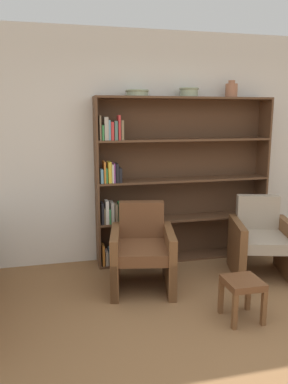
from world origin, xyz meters
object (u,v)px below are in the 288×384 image
(bowl_copper, at_px, (137,92))
(vase_tall, at_px, (231,90))
(armchair_leather, at_px, (142,251))
(footstool, at_px, (243,288))
(armchair_cushioned, at_px, (261,240))
(bookshelf, at_px, (170,184))
(bowl_terracotta, at_px, (189,92))

(bowl_copper, relative_size, vase_tall, 1.37)
(bowl_copper, distance_m, vase_tall, 1.16)
(bowl_copper, xyz_separation_m, armchair_leather, (-0.10, -0.67, -1.64))
(bowl_copper, bearing_deg, footstool, -68.33)
(vase_tall, distance_m, armchair_leather, 2.20)
(vase_tall, relative_size, footstool, 0.53)
(bowl_copper, distance_m, armchair_cushioned, 2.18)
(bookshelf, bearing_deg, footstool, -82.97)
(footstool, bearing_deg, bowl_copper, 111.67)
(bookshelf, relative_size, bowl_copper, 7.92)
(bookshelf, bearing_deg, bowl_copper, -176.18)
(vase_tall, height_order, armchair_leather, vase_tall)
(vase_tall, bearing_deg, bowl_copper, 180.00)
(bowl_copper, height_order, vase_tall, vase_tall)
(vase_tall, xyz_separation_m, footstool, (-0.56, -1.52, -1.78))
(bowl_terracotta, bearing_deg, vase_tall, 0.00)
(armchair_leather, bearing_deg, armchair_cushioned, -168.88)
(armchair_cushioned, bearing_deg, footstool, 67.38)
(vase_tall, height_order, footstool, vase_tall)
(bookshelf, xyz_separation_m, armchair_cushioned, (0.86, -0.70, -0.56))
(bookshelf, relative_size, armchair_leather, 2.48)
(bookshelf, height_order, armchair_cushioned, bookshelf)
(armchair_leather, height_order, footstool, armchair_leather)
(bookshelf, distance_m, footstool, 1.69)
(bookshelf, height_order, bowl_terracotta, bowl_terracotta)
(bowl_terracotta, bearing_deg, armchair_cushioned, -45.68)
(bookshelf, height_order, armchair_leather, bookshelf)
(bookshelf, bearing_deg, armchair_leather, -126.26)
(footstool, bearing_deg, bookshelf, 97.03)
(footstool, bearing_deg, vase_tall, 69.92)
(bowl_copper, height_order, armchair_leather, bowl_copper)
(bowl_copper, distance_m, armchair_leather, 1.77)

